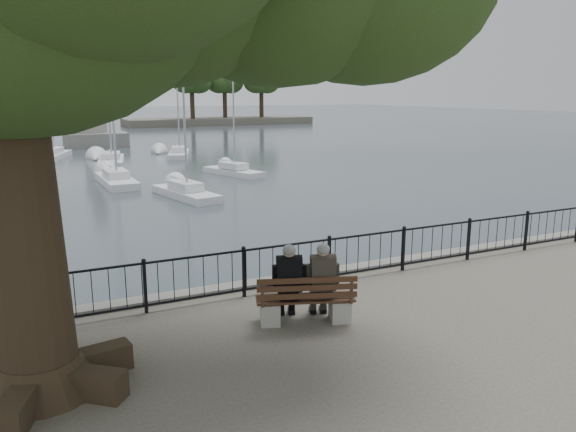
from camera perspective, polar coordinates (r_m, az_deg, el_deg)
harbor at (r=12.67m, az=-0.99°, el=-8.87°), size 260.00×260.00×1.20m
railing at (r=11.89m, az=0.00°, el=-4.90°), size 22.06×0.06×1.00m
bench at (r=10.30m, az=1.79°, el=-9.07°), size 1.86×1.10×0.94m
person_left at (r=10.24m, az=0.03°, el=-7.06°), size 0.60×0.82×1.50m
person_right at (r=10.32m, az=3.41°, el=-6.93°), size 0.60×0.82×1.50m
lion_monument at (r=58.16m, az=-19.08°, el=8.79°), size 5.59×5.59×8.35m
sailboat_b at (r=33.27m, az=-17.06°, el=3.68°), size 1.67×5.67×12.10m
sailboat_c at (r=28.24m, az=-10.35°, el=2.51°), size 2.36×5.18×10.72m
sailboat_d at (r=35.67m, az=-5.58°, el=4.61°), size 2.74×4.90×8.17m
sailboat_f at (r=42.87m, az=-17.52°, el=5.53°), size 2.77×6.25×13.16m
sailboat_g at (r=46.59m, az=-11.02°, el=6.30°), size 3.06×5.54×9.87m
sailboat_h at (r=48.47m, az=-22.67°, el=5.87°), size 3.06×5.51×11.87m
far_shore at (r=92.36m, az=-6.60°, el=11.69°), size 30.00×8.60×9.18m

